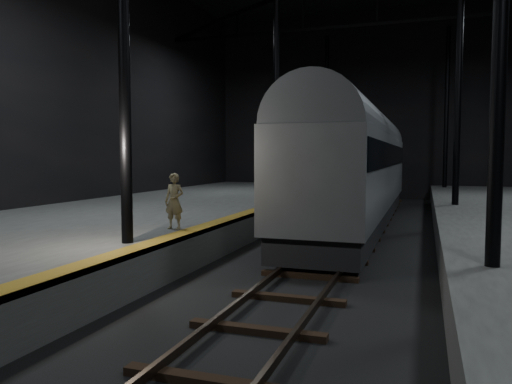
% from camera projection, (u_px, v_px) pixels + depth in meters
% --- Properties ---
extents(ground, '(44.00, 44.00, 0.00)m').
position_uv_depth(ground, '(325.00, 262.00, 14.03)').
color(ground, black).
rests_on(ground, ground).
extents(platform_left, '(9.00, 43.80, 1.00)m').
position_uv_depth(platform_left, '(99.00, 231.00, 16.40)').
color(platform_left, '#4A4A48').
rests_on(platform_left, ground).
extents(tactile_strip, '(0.50, 43.80, 0.01)m').
position_uv_depth(tactile_strip, '(218.00, 222.00, 15.00)').
color(tactile_strip, '#9B6F1C').
rests_on(tactile_strip, platform_left).
extents(track, '(2.40, 43.00, 0.24)m').
position_uv_depth(track, '(325.00, 260.00, 14.03)').
color(track, '#3F3328').
rests_on(track, ground).
extents(train, '(2.78, 18.56, 4.96)m').
position_uv_depth(train, '(358.00, 161.00, 20.51)').
color(train, '#999CA1').
rests_on(train, ground).
extents(woman, '(0.57, 0.39, 1.52)m').
position_uv_depth(woman, '(174.00, 201.00, 13.48)').
color(woman, tan).
rests_on(woman, platform_left).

